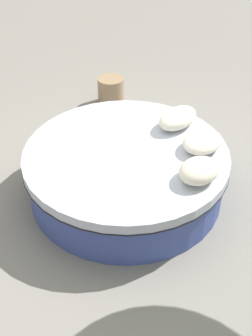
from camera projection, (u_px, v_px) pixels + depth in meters
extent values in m
plane|color=gray|center=(126.00, 191.00, 4.91)|extent=(16.00, 16.00, 0.00)
cylinder|color=#38478C|center=(126.00, 176.00, 4.77)|extent=(2.18, 2.18, 0.46)
cylinder|color=black|center=(126.00, 160.00, 4.63)|extent=(2.25, 2.25, 0.02)
cylinder|color=#B2B7C6|center=(126.00, 156.00, 4.59)|extent=(2.24, 2.24, 0.12)
ellipsoid|color=beige|center=(199.00, 171.00, 4.12)|extent=(0.45, 0.35, 0.20)
ellipsoid|color=silver|center=(202.00, 142.00, 4.54)|extent=(0.49, 0.38, 0.18)
ellipsoid|color=silver|center=(178.00, 118.00, 4.89)|extent=(0.55, 0.33, 0.21)
cylinder|color=#997A56|center=(111.00, 91.00, 6.44)|extent=(0.40, 0.40, 0.40)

